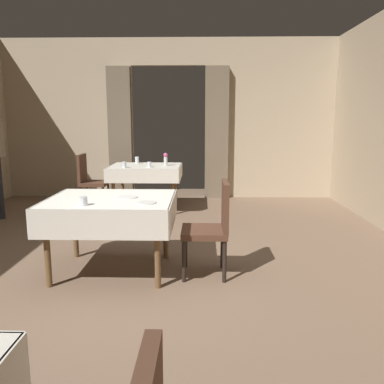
{
  "coord_description": "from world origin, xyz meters",
  "views": [
    {
      "loc": [
        0.63,
        -3.6,
        1.52
      ],
      "look_at": [
        0.54,
        0.4,
        0.78
      ],
      "focal_mm": 37.41,
      "sensor_mm": 36.0,
      "label": 1
    }
  ],
  "objects_px": {
    "dining_table_far": "(146,171)",
    "glass_mid_c": "(84,201)",
    "chair_far_left": "(89,179)",
    "glass_far_b": "(137,160)",
    "plate_mid_b": "(146,203)",
    "glass_far_d": "(149,165)",
    "chair_mid_right": "(213,224)",
    "flower_vase_far": "(166,159)",
    "plate_mid_a": "(127,197)",
    "glass_far_c": "(124,165)",
    "dining_table_mid": "(111,207)"
  },
  "relations": [
    {
      "from": "dining_table_far",
      "to": "plate_mid_a",
      "type": "relative_size",
      "value": 5.88
    },
    {
      "from": "dining_table_mid",
      "to": "chair_far_left",
      "type": "height_order",
      "value": "chair_far_left"
    },
    {
      "from": "dining_table_mid",
      "to": "chair_far_left",
      "type": "relative_size",
      "value": 1.33
    },
    {
      "from": "dining_table_far",
      "to": "chair_far_left",
      "type": "xyz_separation_m",
      "value": [
        -0.97,
        0.06,
        -0.14
      ]
    },
    {
      "from": "chair_mid_right",
      "to": "glass_far_c",
      "type": "distance_m",
      "value": 2.87
    },
    {
      "from": "glass_far_c",
      "to": "glass_far_d",
      "type": "bearing_deg",
      "value": 12.12
    },
    {
      "from": "plate_mid_a",
      "to": "glass_mid_c",
      "type": "xyz_separation_m",
      "value": [
        -0.33,
        -0.37,
        0.04
      ]
    },
    {
      "from": "chair_far_left",
      "to": "glass_far_c",
      "type": "distance_m",
      "value": 0.84
    },
    {
      "from": "flower_vase_far",
      "to": "glass_far_d",
      "type": "distance_m",
      "value": 0.34
    },
    {
      "from": "chair_mid_right",
      "to": "chair_far_left",
      "type": "bearing_deg",
      "value": 124.64
    },
    {
      "from": "plate_mid_b",
      "to": "glass_mid_c",
      "type": "bearing_deg",
      "value": -168.64
    },
    {
      "from": "dining_table_far",
      "to": "glass_far_b",
      "type": "xyz_separation_m",
      "value": [
        -0.19,
        0.31,
        0.15
      ]
    },
    {
      "from": "glass_far_b",
      "to": "glass_far_d",
      "type": "xyz_separation_m",
      "value": [
        0.29,
        -0.56,
        -0.01
      ]
    },
    {
      "from": "chair_far_left",
      "to": "glass_far_d",
      "type": "xyz_separation_m",
      "value": [
        1.07,
        -0.31,
        0.28
      ]
    },
    {
      "from": "plate_mid_b",
      "to": "glass_far_d",
      "type": "xyz_separation_m",
      "value": [
        -0.33,
        2.76,
        0.04
      ]
    },
    {
      "from": "dining_table_far",
      "to": "plate_mid_a",
      "type": "bearing_deg",
      "value": -85.82
    },
    {
      "from": "chair_far_left",
      "to": "glass_far_d",
      "type": "bearing_deg",
      "value": -16.33
    },
    {
      "from": "glass_far_d",
      "to": "dining_table_far",
      "type": "bearing_deg",
      "value": 111.12
    },
    {
      "from": "dining_table_mid",
      "to": "plate_mid_b",
      "type": "xyz_separation_m",
      "value": [
        0.38,
        -0.23,
        0.1
      ]
    },
    {
      "from": "plate_mid_a",
      "to": "glass_far_b",
      "type": "relative_size",
      "value": 1.7
    },
    {
      "from": "plate_mid_a",
      "to": "flower_vase_far",
      "type": "height_order",
      "value": "flower_vase_far"
    },
    {
      "from": "chair_mid_right",
      "to": "glass_far_c",
      "type": "xyz_separation_m",
      "value": [
        -1.33,
        2.52,
        0.29
      ]
    },
    {
      "from": "glass_mid_c",
      "to": "glass_far_c",
      "type": "bearing_deg",
      "value": 93.4
    },
    {
      "from": "chair_mid_right",
      "to": "glass_mid_c",
      "type": "xyz_separation_m",
      "value": [
        -1.17,
        -0.27,
        0.28
      ]
    },
    {
      "from": "dining_table_mid",
      "to": "dining_table_far",
      "type": "relative_size",
      "value": 1.05
    },
    {
      "from": "glass_mid_c",
      "to": "plate_mid_a",
      "type": "bearing_deg",
      "value": 48.57
    },
    {
      "from": "plate_mid_b",
      "to": "glass_far_c",
      "type": "relative_size",
      "value": 1.78
    },
    {
      "from": "glass_far_b",
      "to": "glass_far_d",
      "type": "distance_m",
      "value": 0.63
    },
    {
      "from": "chair_mid_right",
      "to": "glass_far_b",
      "type": "height_order",
      "value": "chair_mid_right"
    },
    {
      "from": "dining_table_mid",
      "to": "glass_far_b",
      "type": "bearing_deg",
      "value": 94.33
    },
    {
      "from": "chair_far_left",
      "to": "glass_far_b",
      "type": "height_order",
      "value": "chair_far_left"
    },
    {
      "from": "dining_table_far",
      "to": "plate_mid_a",
      "type": "xyz_separation_m",
      "value": [
        0.2,
        -2.76,
        0.1
      ]
    },
    {
      "from": "dining_table_mid",
      "to": "plate_mid_a",
      "type": "relative_size",
      "value": 6.16
    },
    {
      "from": "glass_far_b",
      "to": "flower_vase_far",
      "type": "bearing_deg",
      "value": -32.06
    },
    {
      "from": "glass_far_b",
      "to": "chair_mid_right",
      "type": "bearing_deg",
      "value": -68.69
    },
    {
      "from": "chair_mid_right",
      "to": "glass_far_d",
      "type": "xyz_separation_m",
      "value": [
        -0.95,
        2.61,
        0.28
      ]
    },
    {
      "from": "chair_mid_right",
      "to": "glass_mid_c",
      "type": "distance_m",
      "value": 1.23
    },
    {
      "from": "glass_mid_c",
      "to": "glass_far_c",
      "type": "height_order",
      "value": "glass_far_c"
    },
    {
      "from": "plate_mid_b",
      "to": "chair_mid_right",
      "type": "bearing_deg",
      "value": 14.44
    },
    {
      "from": "glass_far_d",
      "to": "flower_vase_far",
      "type": "bearing_deg",
      "value": 44.05
    },
    {
      "from": "chair_far_left",
      "to": "flower_vase_far",
      "type": "bearing_deg",
      "value": -3.56
    },
    {
      "from": "dining_table_far",
      "to": "glass_far_c",
      "type": "xyz_separation_m",
      "value": [
        -0.29,
        -0.33,
        0.14
      ]
    },
    {
      "from": "chair_mid_right",
      "to": "plate_mid_b",
      "type": "height_order",
      "value": "chair_mid_right"
    },
    {
      "from": "chair_mid_right",
      "to": "glass_far_b",
      "type": "relative_size",
      "value": 7.87
    },
    {
      "from": "glass_far_b",
      "to": "glass_far_d",
      "type": "bearing_deg",
      "value": -62.78
    },
    {
      "from": "glass_mid_c",
      "to": "dining_table_mid",
      "type": "bearing_deg",
      "value": 64.34
    },
    {
      "from": "glass_far_c",
      "to": "glass_far_d",
      "type": "distance_m",
      "value": 0.4
    },
    {
      "from": "dining_table_far",
      "to": "glass_mid_c",
      "type": "relative_size",
      "value": 14.3
    },
    {
      "from": "dining_table_mid",
      "to": "flower_vase_far",
      "type": "xyz_separation_m",
      "value": [
        0.3,
        2.76,
        0.21
      ]
    },
    {
      "from": "glass_mid_c",
      "to": "chair_mid_right",
      "type": "bearing_deg",
      "value": 13.0
    }
  ]
}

